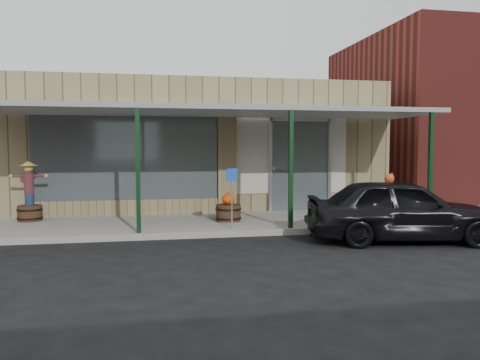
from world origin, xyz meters
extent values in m
plane|color=black|center=(0.00, 0.00, 0.00)|extent=(120.00, 120.00, 0.00)
cube|color=gray|center=(0.00, 3.60, 0.07)|extent=(40.00, 3.20, 0.15)
cube|color=#8D7B56|center=(0.00, 8.20, 2.10)|extent=(12.00, 6.00, 4.20)
cube|color=#4A575B|center=(-2.20, 5.05, 1.90)|extent=(5.20, 0.06, 2.80)
cube|color=#4A575B|center=(3.00, 5.18, 1.50)|extent=(1.80, 0.06, 2.80)
cube|color=#8D7B56|center=(0.70, 5.10, 1.70)|extent=(0.55, 0.30, 3.40)
cube|color=#8D7B56|center=(-2.20, 5.10, 0.35)|extent=(5.20, 0.30, 0.50)
cube|color=beige|center=(0.00, 5.17, 2.00)|extent=(9.00, 0.02, 2.60)
cube|color=white|center=(0.00, 5.14, 3.20)|extent=(7.50, 0.03, 0.10)
cube|color=gray|center=(0.00, 3.60, 3.05)|extent=(12.00, 3.00, 0.12)
cube|color=black|center=(-1.80, 2.15, 1.55)|extent=(0.10, 0.10, 2.95)
cube|color=black|center=(1.80, 2.15, 1.55)|extent=(0.10, 0.10, 2.95)
cube|color=black|center=(5.50, 2.15, 1.55)|extent=(0.10, 0.10, 2.95)
cylinder|color=#44301B|center=(-4.70, 4.47, 0.36)|extent=(0.71, 0.71, 0.42)
cylinder|color=navy|center=(-4.70, 4.47, 0.72)|extent=(0.26, 0.26, 0.31)
cylinder|color=#9C3216|center=(-4.70, 4.47, 1.16)|extent=(0.28, 0.28, 0.57)
sphere|color=#DBB754|center=(-4.70, 4.47, 1.56)|extent=(0.23, 0.23, 0.23)
cone|color=#DBB754|center=(-4.70, 4.47, 1.69)|extent=(0.37, 0.37, 0.15)
cylinder|color=#44301B|center=(0.49, 3.48, 0.37)|extent=(0.86, 0.86, 0.44)
ellipsoid|color=#FF5610|center=(0.49, 3.48, 0.73)|extent=(0.35, 0.35, 0.28)
cylinder|color=#4C471E|center=(0.49, 3.48, 0.89)|extent=(0.04, 0.04, 0.07)
cylinder|color=gray|center=(0.40, 2.40, 0.72)|extent=(0.04, 0.04, 1.14)
cube|color=blue|center=(0.40, 2.40, 1.44)|extent=(0.28, 0.13, 0.30)
imported|color=black|center=(3.98, 0.85, 0.71)|extent=(4.42, 2.40, 1.43)
ellipsoid|color=#CC5F24|center=(4.14, 1.69, 1.07)|extent=(0.32, 0.26, 0.41)
sphere|color=#CC5F24|center=(4.14, 1.73, 1.35)|extent=(0.23, 0.23, 0.23)
cylinder|color=#186D2B|center=(4.14, 1.69, 1.23)|extent=(0.16, 0.16, 0.02)
camera|label=1|loc=(-1.46, -8.67, 2.10)|focal=35.00mm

